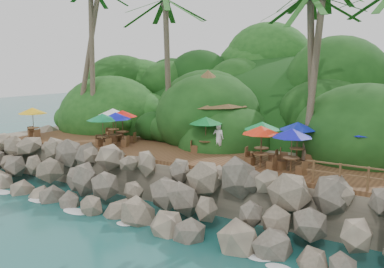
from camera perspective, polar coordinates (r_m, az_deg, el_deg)
The scene contains 11 objects.
ground at distance 20.70m, azimuth -9.26°, elevation -11.65°, with size 140.00×140.00×0.00m, color #19514F.
land_base at distance 33.54m, azimuth 9.33°, elevation -1.61°, with size 32.00×25.20×2.10m, color gray.
jungle_hill at distance 40.61m, azimuth 13.55°, elevation -1.33°, with size 44.80×28.00×15.40m, color #143811.
seawall at distance 21.76m, azimuth -5.78°, elevation -7.32°, with size 29.00×4.00×2.30m, color gray, non-canonical shape.
terrace at distance 24.64m, azimuth 0.00°, elevation -2.75°, with size 26.00×5.00×0.20m, color brown.
jungle_foliage at distance 32.86m, azimuth 8.58°, elevation -3.69°, with size 44.00×16.00×12.00m, color #143811, non-canonical shape.
foam_line at distance 20.89m, azimuth -8.70°, elevation -11.35°, with size 25.20×0.80×0.06m.
palapa at distance 27.73m, azimuth 2.12°, elevation 6.10°, with size 5.48×5.48×4.60m.
dining_clusters at distance 23.93m, azimuth 1.06°, elevation 1.30°, with size 25.51×5.11×2.07m.
railing at distance 18.62m, azimuth 23.79°, elevation -5.37°, with size 6.10×0.10×1.00m.
waiter at distance 24.43m, azimuth 3.48°, elevation -0.61°, with size 0.62×0.41×1.70m, color white.
Camera 1 is at (13.09, -14.22, 7.41)m, focal length 40.65 mm.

